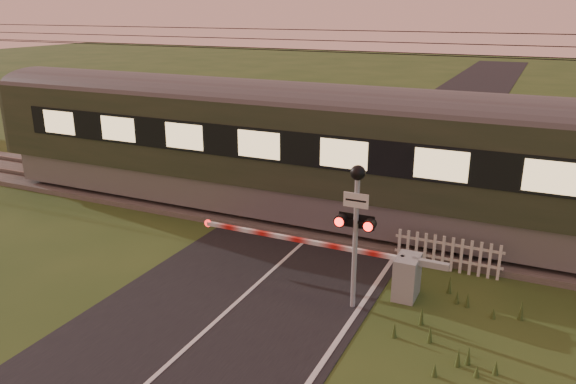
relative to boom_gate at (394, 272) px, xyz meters
The scene contains 7 objects.
ground 4.29m from the boom_gate, 140.27° to the right, with size 160.00×160.00×0.00m, color #2B461B.
road 4.42m from the boom_gate, 137.78° to the right, with size 6.00×140.00×0.03m.
track_bed 5.03m from the boom_gate, 130.75° to the left, with size 140.00×3.40×0.39m.
overhead_wires 7.16m from the boom_gate, 130.75° to the left, with size 120.00×0.62×0.62m.
boom_gate is the anchor object (origin of this frame).
crossing_signal 2.17m from the boom_gate, 124.35° to the right, with size 0.88×0.36×3.47m.
picket_fence 2.12m from the boom_gate, 63.05° to the left, with size 2.86×0.08×0.97m.
Camera 1 is at (6.16, -9.60, 6.74)m, focal length 35.00 mm.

